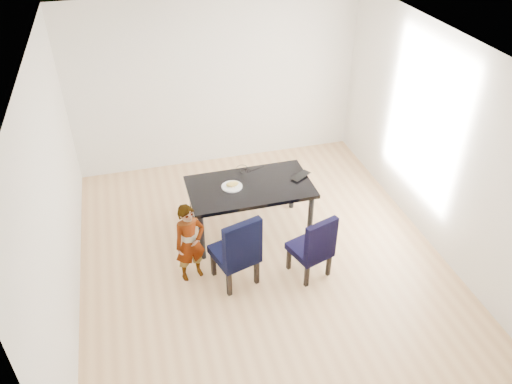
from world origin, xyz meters
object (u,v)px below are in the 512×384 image
object	(u,v)px
plate	(232,187)
chair_right	(310,244)
dining_table	(250,209)
chair_left	(234,248)
child	(190,243)
laptop	(298,175)

from	to	relation	value
plate	chair_right	bearing A→B (deg)	-54.04
dining_table	plate	distance (m)	0.45
dining_table	chair_left	distance (m)	0.94
chair_right	plate	bearing A→B (deg)	108.07
chair_left	chair_right	distance (m)	0.91
chair_right	plate	distance (m)	1.26
dining_table	chair_right	bearing A→B (deg)	-63.14
chair_left	child	size ratio (longest dim) A/B	0.94
chair_left	child	xyz separation A→B (m)	(-0.49, 0.19, 0.03)
chair_left	chair_right	bearing A→B (deg)	-23.98
child	laptop	distance (m)	1.75
chair_right	child	world-z (taller)	child
child	laptop	bearing A→B (deg)	9.21
plate	laptop	xyz separation A→B (m)	(0.91, 0.03, 0.00)
chair_right	child	size ratio (longest dim) A/B	0.85
child	chair_right	bearing A→B (deg)	-27.54
chair_right	laptop	world-z (taller)	chair_right
chair_left	plate	bearing A→B (deg)	61.86
chair_left	laptop	size ratio (longest dim) A/B	3.24
child	plate	xyz separation A→B (m)	(0.67, 0.68, 0.23)
dining_table	laptop	xyz separation A→B (m)	(0.68, 0.06, 0.39)
chair_left	laptop	xyz separation A→B (m)	(1.09, 0.90, 0.27)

